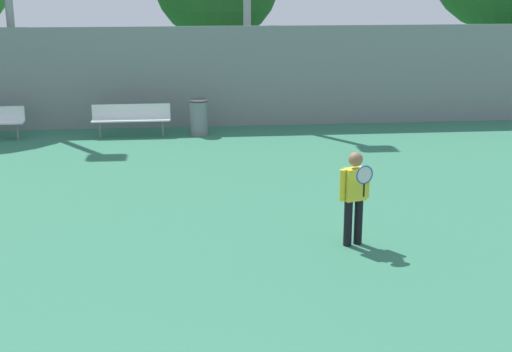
# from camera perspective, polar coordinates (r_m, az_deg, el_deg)

# --- Properties ---
(tennis_player) EXTENTS (0.54, 0.48, 1.59)m
(tennis_player) POSITION_cam_1_polar(r_m,az_deg,el_deg) (11.82, 7.89, -1.33)
(tennis_player) COLOR black
(tennis_player) RESTS_ON ground_plane
(bench_courtside_near) EXTENTS (2.17, 0.40, 0.89)m
(bench_courtside_near) POSITION_cam_1_polar(r_m,az_deg,el_deg) (20.26, -9.95, 4.74)
(bench_courtside_near) COLOR white
(bench_courtside_near) RESTS_ON ground_plane
(trash_bin) EXTENTS (0.53, 0.53, 0.99)m
(trash_bin) POSITION_cam_1_polar(r_m,az_deg,el_deg) (20.23, -4.61, 4.71)
(trash_bin) COLOR gray
(trash_bin) RESTS_ON ground_plane
(back_fence) EXTENTS (25.08, 0.06, 2.95)m
(back_fence) POSITION_cam_1_polar(r_m,az_deg,el_deg) (21.15, -6.55, 7.83)
(back_fence) COLOR gray
(back_fence) RESTS_ON ground_plane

